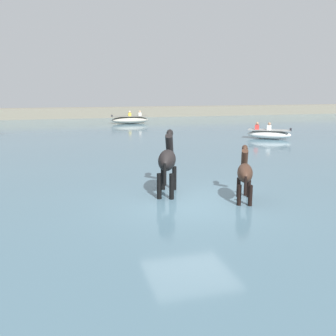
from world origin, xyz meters
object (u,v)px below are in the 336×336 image
horse_lead_black (167,161)px  boat_near_port (130,120)px  horse_trailing_dark_bay (245,174)px  boat_near_starboard (269,134)px

horse_lead_black → boat_near_port: 24.27m
horse_trailing_dark_bay → horse_lead_black: bearing=145.7°
boat_near_starboard → boat_near_port: 14.84m
horse_trailing_dark_bay → boat_near_port: 25.41m
horse_lead_black → horse_trailing_dark_bay: 2.33m
boat_near_starboard → horse_trailing_dark_bay: bearing=-122.7°
horse_trailing_dark_bay → boat_near_port: (1.09, 25.38, -0.42)m
horse_lead_black → horse_trailing_dark_bay: (1.91, -1.30, -0.22)m
horse_trailing_dark_bay → boat_near_starboard: 14.45m
horse_lead_black → boat_near_port: horse_lead_black is taller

